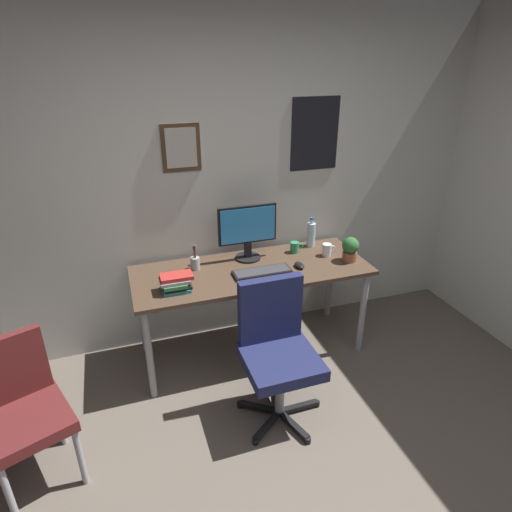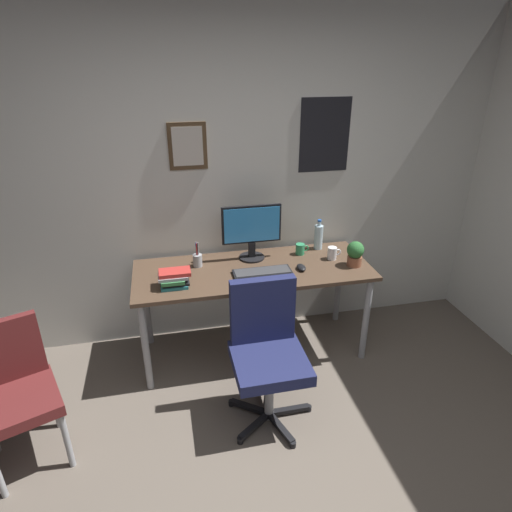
{
  "view_description": "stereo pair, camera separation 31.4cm",
  "coord_description": "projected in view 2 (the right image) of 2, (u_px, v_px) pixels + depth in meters",
  "views": [
    {
      "loc": [
        -0.82,
        -1.06,
        2.24
      ],
      "look_at": [
        0.08,
        1.63,
        0.9
      ],
      "focal_mm": 30.73,
      "sensor_mm": 36.0,
      "label": 1
    },
    {
      "loc": [
        -0.52,
        -1.15,
        2.24
      ],
      "look_at": [
        0.08,
        1.63,
        0.9
      ],
      "focal_mm": 30.73,
      "sensor_mm": 36.0,
      "label": 2
    }
  ],
  "objects": [
    {
      "name": "book_stack_left",
      "position": [
        174.0,
        279.0,
        3.03
      ],
      "size": [
        0.22,
        0.16,
        0.12
      ],
      "color": "#26727A",
      "rests_on": "desk"
    },
    {
      "name": "water_bottle",
      "position": [
        318.0,
        237.0,
        3.58
      ],
      "size": [
        0.07,
        0.07,
        0.25
      ],
      "color": "silver",
      "rests_on": "desk"
    },
    {
      "name": "pen_cup",
      "position": [
        198.0,
        260.0,
        3.31
      ],
      "size": [
        0.07,
        0.07,
        0.2
      ],
      "color": "#9EA0A5",
      "rests_on": "desk"
    },
    {
      "name": "desk",
      "position": [
        253.0,
        277.0,
        3.33
      ],
      "size": [
        1.78,
        0.68,
        0.75
      ],
      "color": "#4C3828",
      "rests_on": "ground_plane"
    },
    {
      "name": "side_chair",
      "position": [
        14.0,
        387.0,
        2.49
      ],
      "size": [
        0.54,
        0.55,
        0.88
      ],
      "color": "#591E1E",
      "rests_on": "ground_plane"
    },
    {
      "name": "wall_back",
      "position": [
        232.0,
        182.0,
        3.41
      ],
      "size": [
        4.4,
        0.1,
        2.6
      ],
      "color": "silver",
      "rests_on": "ground_plane"
    },
    {
      "name": "coffee_mug_far",
      "position": [
        300.0,
        249.0,
        3.51
      ],
      "size": [
        0.11,
        0.07,
        0.09
      ],
      "color": "#2D8C59",
      "rests_on": "desk"
    },
    {
      "name": "monitor",
      "position": [
        252.0,
        230.0,
        3.36
      ],
      "size": [
        0.46,
        0.2,
        0.43
      ],
      "color": "black",
      "rests_on": "desk"
    },
    {
      "name": "computer_mouse",
      "position": [
        301.0,
        267.0,
        3.27
      ],
      "size": [
        0.06,
        0.11,
        0.04
      ],
      "color": "black",
      "rests_on": "desk"
    },
    {
      "name": "coffee_mug_near",
      "position": [
        332.0,
        253.0,
        3.42
      ],
      "size": [
        0.11,
        0.07,
        0.1
      ],
      "color": "white",
      "rests_on": "desk"
    },
    {
      "name": "keyboard",
      "position": [
        262.0,
        272.0,
        3.21
      ],
      "size": [
        0.43,
        0.15,
        0.03
      ],
      "color": "black",
      "rests_on": "desk"
    },
    {
      "name": "office_chair",
      "position": [
        267.0,
        346.0,
        2.79
      ],
      "size": [
        0.55,
        0.57,
        0.95
      ],
      "color": "#1E234C",
      "rests_on": "ground_plane"
    },
    {
      "name": "potted_plant",
      "position": [
        355.0,
        253.0,
        3.3
      ],
      "size": [
        0.13,
        0.13,
        0.19
      ],
      "color": "brown",
      "rests_on": "desk"
    }
  ]
}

